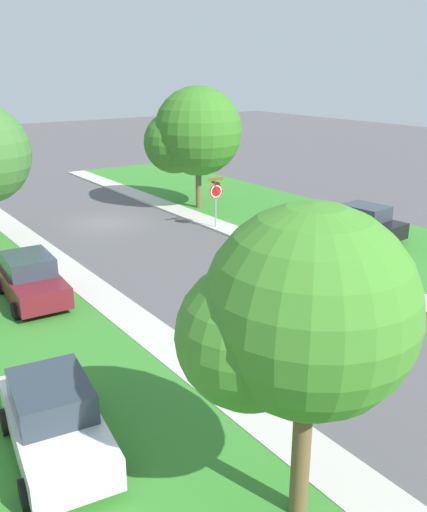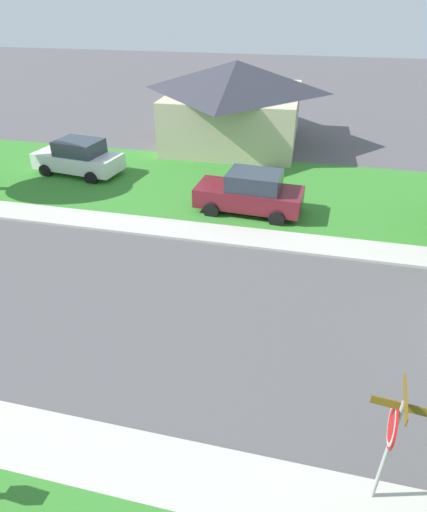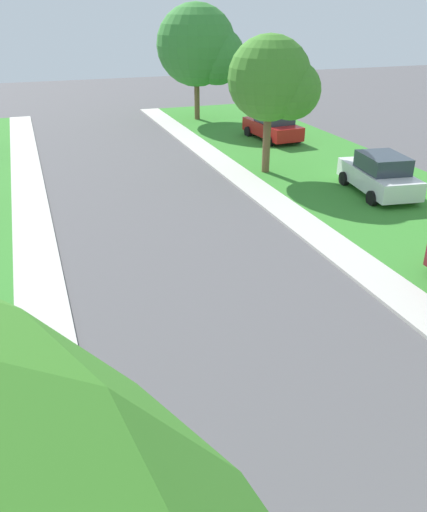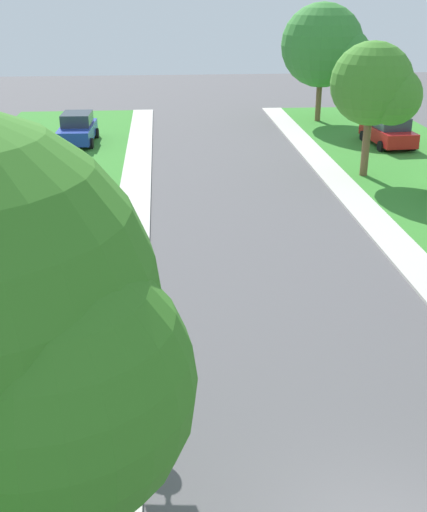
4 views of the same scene
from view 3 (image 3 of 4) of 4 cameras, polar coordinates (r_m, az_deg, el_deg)
sidewalk_east at (r=17.02m, az=15.10°, el=-0.61°), size 1.40×56.00×0.10m
sidewalk_west at (r=14.38m, az=-18.02°, el=-6.17°), size 1.40×56.00×0.10m
stop_sign_far_corner at (r=7.29m, az=-13.28°, el=-23.59°), size 0.92×0.92×2.77m
car_white_far_down_street at (r=23.36m, az=17.56°, el=8.42°), size 2.48×4.51×1.76m
car_red_near_corner at (r=31.99m, az=6.45°, el=13.87°), size 2.26×4.41×1.76m
tree_sidewalk_far at (r=24.76m, az=6.69°, el=18.29°), size 4.03×3.75×6.23m
tree_sidewalk_mid at (r=37.26m, az=-1.30°, el=21.64°), size 5.65×5.25×7.52m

